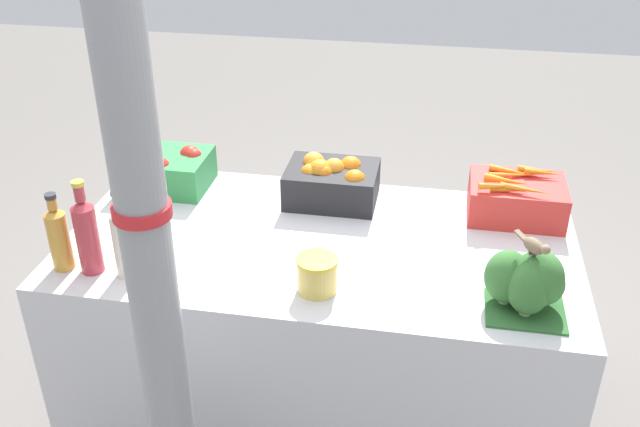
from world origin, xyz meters
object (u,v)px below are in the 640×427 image
Objects in this scene: carrot_crate at (516,198)px; support_pole at (148,253)px; broccoli_pile at (528,282)px; sparrow_bird at (535,246)px; orange_crate at (332,181)px; pickle_jar at (317,274)px; juice_bottle_ruby at (87,234)px; apple_crate at (165,169)px; juice_bottle_cloudy at (124,240)px; juice_bottle_amber at (59,237)px.

support_pole is at bearing -132.53° from carrot_crate.
sparrow_bird is at bearing -96.43° from broccoli_pile.
orange_crate is at bearing 75.28° from support_pole.
pickle_jar is (0.31, 0.43, -0.31)m from support_pole.
pickle_jar is at bearing -127.22° from sparrow_bird.
juice_bottle_ruby reaches higher than broccoli_pile.
orange_crate is at bearing 0.01° from apple_crate.
sparrow_bird is (1.17, 0.01, 0.10)m from juice_bottle_cloudy.
pickle_jar is at bearing -136.82° from carrot_crate.
carrot_crate is at bearing 89.74° from broccoli_pile.
carrot_crate is at bearing 0.03° from apple_crate.
broccoli_pile reaches higher than carrot_crate.
juice_bottle_cloudy is at bearing -153.78° from carrot_crate.
juice_bottle_cloudy reaches higher than juice_bottle_amber.
sparrow_bird is at bearing 0.56° from juice_bottle_ruby.
orange_crate is at bearing -179.94° from carrot_crate.
apple_crate is 0.63m from orange_crate.
carrot_crate reaches higher than pickle_jar.
support_pole is 1.09m from apple_crate.
juice_bottle_ruby is 1.07× the size of juice_bottle_cloudy.
sparrow_bird is at bearing -90.46° from carrot_crate.
support_pole is 0.61m from juice_bottle_ruby.
apple_crate is at bearing 88.07° from juice_bottle_ruby.
juice_bottle_amber is at bearing -178.55° from pickle_jar.
broccoli_pile is 0.91× the size of juice_bottle_amber.
pickle_jar is (0.69, 0.02, -0.08)m from juice_bottle_ruby.
apple_crate is at bearing -150.56° from sparrow_bird.
sparrow_bird is at bearing 0.52° from juice_bottle_amber.
juice_bottle_cloudy is (0.21, -0.00, 0.01)m from juice_bottle_amber.
juice_bottle_cloudy reaches higher than sparrow_bird.
support_pole is at bearing -56.34° from juice_bottle_cloudy.
juice_bottle_amber is (-1.38, -0.03, 0.01)m from broccoli_pile.
support_pole reaches higher than juice_bottle_amber.
apple_crate is at bearing 156.67° from broccoli_pile.
orange_crate is 1.13× the size of juice_bottle_cloudy.
juice_bottle_ruby is 2.63× the size of sparrow_bird.
carrot_crate is 2.63× the size of pickle_jar.
juice_bottle_cloudy is 2.34× the size of pickle_jar.
support_pole is at bearing -69.55° from apple_crate.
sparrow_bird is at bearing -0.71° from pickle_jar.
apple_crate is at bearing -179.97° from carrot_crate.
apple_crate is 1.39× the size of broccoli_pile.
juice_bottle_cloudy is (-0.27, 0.41, -0.24)m from support_pole.
sparrow_bird reaches higher than pickle_jar.
juice_bottle_amber is at bearing 139.79° from support_pole.
juice_bottle_cloudy reaches higher than orange_crate.
sparrow_bird is (-0.00, -0.02, 0.13)m from broccoli_pile.
sparrow_bird is (0.59, -0.01, 0.17)m from pickle_jar.
broccoli_pile is at bearing -90.26° from carrot_crate.
juice_bottle_amber is (-0.48, 0.41, -0.25)m from support_pole.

